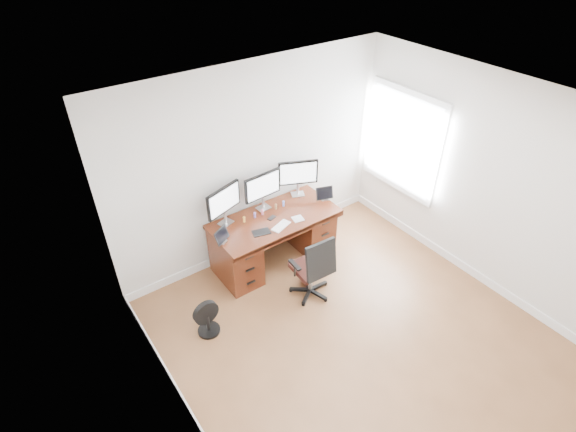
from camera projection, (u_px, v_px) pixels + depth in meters
ground at (364, 345)px, 5.14m from camera, size 4.50×4.50×0.00m
back_wall at (254, 164)px, 5.84m from camera, size 4.00×0.10×2.70m
right_wall at (491, 187)px, 5.37m from camera, size 0.10×4.50×2.70m
desk at (274, 237)px, 6.11m from camera, size 1.70×0.80×0.75m
office_chair at (313, 277)px, 5.62m from camera, size 0.54×0.52×0.94m
floor_fan at (207, 318)px, 5.18m from camera, size 0.31×0.26×0.45m
monitor_left at (224, 201)px, 5.60m from camera, size 0.53×0.20×0.53m
monitor_center at (263, 187)px, 5.87m from camera, size 0.55×0.15×0.53m
monitor_right at (298, 174)px, 6.14m from camera, size 0.51×0.26×0.53m
tablet_left at (222, 236)px, 5.43m from camera, size 0.24×0.18×0.19m
tablet_right at (325, 194)px, 6.19m from camera, size 0.25×0.14×0.19m
keyboard at (281, 226)px, 5.73m from camera, size 0.30×0.20×0.01m
trackpad at (298, 219)px, 5.86m from camera, size 0.16×0.16×0.01m
drawing_tablet at (261, 232)px, 5.63m from camera, size 0.25×0.19×0.01m
phone at (272, 218)px, 5.88m from camera, size 0.13×0.10×0.01m
figurine_orange at (244, 219)px, 5.78m from camera, size 0.04×0.04×0.09m
figurine_purple at (255, 215)px, 5.86m from camera, size 0.04×0.04×0.09m
figurine_pink at (262, 212)px, 5.91m from camera, size 0.04×0.04×0.09m
figurine_brown at (276, 206)px, 6.02m from camera, size 0.04×0.04×0.09m
figurine_blue at (283, 203)px, 6.08m from camera, size 0.04×0.04×0.09m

